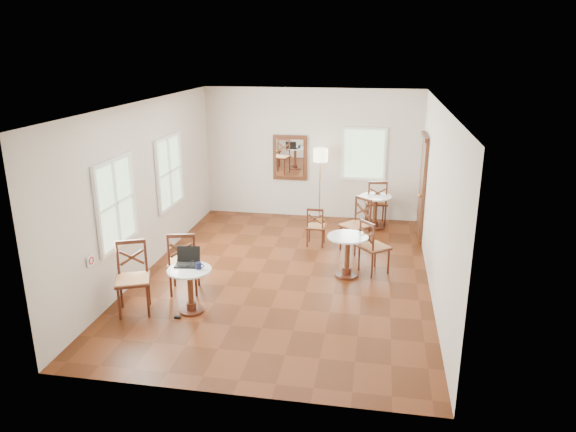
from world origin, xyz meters
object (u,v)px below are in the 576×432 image
object	(u,v)px
chair_near_b	(133,278)
mouse	(187,266)
water_glass	(193,264)
cafe_table_mid	(347,251)
cafe_table_near	(190,286)
chair_back_a	(376,202)
chair_near_a	(184,262)
chair_mid_a	(316,226)
navy_mug	(199,266)
chair_mid_b	(373,247)
power_adapter	(177,317)
cafe_table_back	(375,208)
laptop	(188,260)
chair_back_b	(356,225)
floor_lamp	(320,160)

from	to	relation	value
chair_near_b	mouse	xyz separation A→B (m)	(0.80, 0.20, 0.17)
water_glass	cafe_table_mid	bearing A→B (deg)	36.09
cafe_table_near	chair_back_a	size ratio (longest dim) A/B	0.68
chair_near_a	chair_mid_a	size ratio (longest dim) A/B	1.32
cafe_table_mid	chair_near_b	distance (m)	3.63
navy_mug	chair_mid_b	bearing A→B (deg)	37.27
mouse	power_adapter	size ratio (longest dim) A/B	1.04
cafe_table_mid	mouse	bearing A→B (deg)	-144.21
cafe_table_mid	chair_near_b	xyz separation A→B (m)	(-3.11, -1.87, 0.08)
chair_back_a	navy_mug	xyz separation A→B (m)	(-2.57, -4.72, 0.24)
chair_mid_b	navy_mug	xyz separation A→B (m)	(-2.56, -1.95, 0.26)
cafe_table_near	navy_mug	world-z (taller)	navy_mug
cafe_table_near	cafe_table_back	bearing A→B (deg)	58.94
chair_near_a	chair_back_a	bearing A→B (deg)	-139.75
chair_near_a	laptop	xyz separation A→B (m)	(0.25, -0.45, 0.23)
chair_back_b	power_adapter	bearing A→B (deg)	-85.79
cafe_table_back	chair_back_b	bearing A→B (deg)	-103.59
chair_near_a	water_glass	bearing A→B (deg)	110.66
cafe_table_back	chair_back_b	distance (m)	1.47
chair_back_b	mouse	xyz separation A→B (m)	(-2.40, -2.97, 0.20)
chair_mid_a	navy_mug	distance (m)	3.44
chair_back_a	chair_back_b	xyz separation A→B (m)	(-0.36, -1.72, 0.01)
cafe_table_mid	floor_lamp	bearing A→B (deg)	105.45
chair_mid_a	laptop	distance (m)	3.40
chair_back_b	mouse	bearing A→B (deg)	-87.65
chair_mid_a	chair_back_a	bearing A→B (deg)	-126.07
chair_back_a	power_adapter	world-z (taller)	chair_back_a
cafe_table_near	navy_mug	size ratio (longest dim) A/B	5.42
chair_back_a	power_adapter	xyz separation A→B (m)	(-2.84, -5.01, -0.50)
chair_near_b	laptop	xyz separation A→B (m)	(0.77, 0.32, 0.22)
cafe_table_near	chair_mid_b	size ratio (longest dim) A/B	0.71
cafe_table_back	mouse	world-z (taller)	cafe_table_back
chair_near_b	chair_back_b	bearing A→B (deg)	22.10
chair_back_a	chair_back_b	size ratio (longest dim) A/B	0.98
cafe_table_back	laptop	xyz separation A→B (m)	(-2.78, -4.28, 0.31)
chair_back_b	floor_lamp	world-z (taller)	floor_lamp
cafe_table_back	chair_near_b	distance (m)	5.81
chair_near_b	chair_back_a	size ratio (longest dim) A/B	1.06
chair_back_a	chair_back_b	distance (m)	1.75
chair_back_a	floor_lamp	xyz separation A→B (m)	(-1.29, 0.00, 0.92)
chair_mid_a	chair_mid_b	xyz separation A→B (m)	(1.17, -1.18, 0.08)
laptop	power_adapter	bearing A→B (deg)	-103.48
cafe_table_near	water_glass	size ratio (longest dim) A/B	7.64
laptop	water_glass	bearing A→B (deg)	-42.58
chair_near_a	navy_mug	xyz separation A→B (m)	(0.48, -0.60, 0.22)
chair_near_a	chair_back_b	bearing A→B (deg)	-151.47
chair_mid_b	laptop	distance (m)	3.32
navy_mug	power_adapter	bearing A→B (deg)	-134.62
cafe_table_near	chair_near_a	world-z (taller)	chair_near_a
chair_back_a	mouse	size ratio (longest dim) A/B	10.96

